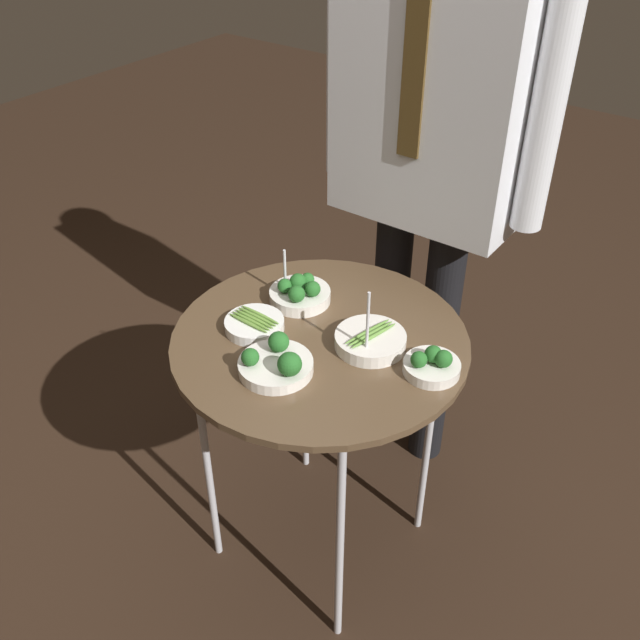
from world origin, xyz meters
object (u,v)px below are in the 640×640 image
(bowl_broccoli_front_center, at_px, (300,293))
(bowl_broccoli_mid_right, at_px, (276,363))
(bowl_asparagus_back_left, at_px, (254,324))
(waiter_figure, at_px, (432,128))
(serving_cart, at_px, (320,355))
(bowl_broccoli_near_rim, at_px, (432,364))
(bowl_asparagus_front_left, at_px, (370,340))

(bowl_broccoli_front_center, bearing_deg, bowl_broccoli_mid_right, -63.28)
(bowl_broccoli_mid_right, relative_size, bowl_asparagus_back_left, 1.17)
(bowl_asparagus_back_left, height_order, waiter_figure, waiter_figure)
(serving_cart, relative_size, bowl_asparagus_back_left, 5.27)
(bowl_broccoli_near_rim, bearing_deg, serving_cart, -171.18)
(bowl_broccoli_near_rim, relative_size, bowl_asparagus_back_left, 0.89)
(serving_cart, distance_m, bowl_asparagus_back_left, 0.17)
(bowl_broccoli_front_center, relative_size, bowl_broccoli_near_rim, 1.21)
(serving_cart, xyz_separation_m, waiter_figure, (-0.01, 0.49, 0.40))
(bowl_broccoli_front_center, xyz_separation_m, waiter_figure, (0.11, 0.40, 0.32))
(serving_cart, relative_size, waiter_figure, 0.43)
(bowl_broccoli_near_rim, xyz_separation_m, bowl_asparagus_back_left, (-0.41, -0.11, -0.01))
(bowl_broccoli_front_center, distance_m, waiter_figure, 0.53)
(bowl_broccoli_mid_right, height_order, bowl_broccoli_near_rim, bowl_broccoli_mid_right)
(bowl_broccoli_near_rim, bearing_deg, bowl_asparagus_front_left, -179.44)
(serving_cart, xyz_separation_m, bowl_broccoli_mid_right, (-0.00, -0.15, 0.08))
(serving_cart, bearing_deg, bowl_broccoli_mid_right, -91.45)
(serving_cart, xyz_separation_m, bowl_broccoli_near_rim, (0.27, 0.04, 0.07))
(bowl_asparagus_front_left, height_order, bowl_broccoli_near_rim, bowl_asparagus_front_left)
(serving_cart, distance_m, bowl_broccoli_near_rim, 0.28)
(bowl_broccoli_front_center, bearing_deg, bowl_broccoli_near_rim, -6.86)
(bowl_asparagus_front_left, height_order, bowl_broccoli_front_center, bowl_asparagus_front_left)
(bowl_asparagus_front_left, bearing_deg, bowl_broccoli_mid_right, -120.77)
(bowl_broccoli_mid_right, relative_size, bowl_broccoli_near_rim, 1.31)
(serving_cart, height_order, bowl_broccoli_mid_right, bowl_broccoli_mid_right)
(bowl_asparagus_back_left, relative_size, waiter_figure, 0.08)
(bowl_broccoli_front_center, distance_m, bowl_asparagus_back_left, 0.16)
(bowl_broccoli_near_rim, bearing_deg, waiter_figure, 121.92)
(waiter_figure, bearing_deg, bowl_broccoli_mid_right, -89.21)
(bowl_broccoli_mid_right, relative_size, bowl_asparagus_front_left, 0.93)
(bowl_broccoli_front_center, bearing_deg, bowl_asparagus_back_left, -96.10)
(bowl_broccoli_front_center, height_order, bowl_broccoli_near_rim, bowl_broccoli_front_center)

